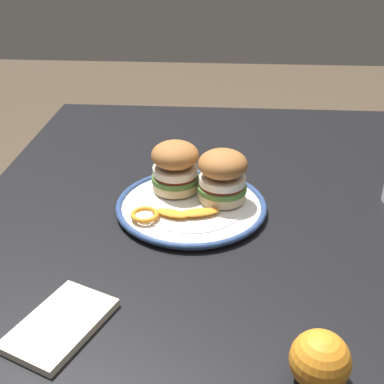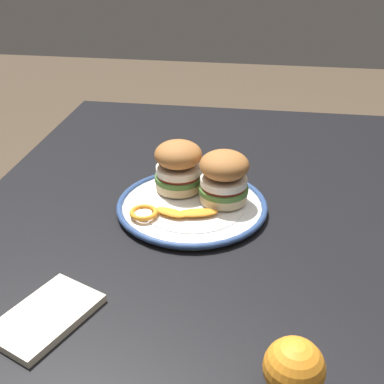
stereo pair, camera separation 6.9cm
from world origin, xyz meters
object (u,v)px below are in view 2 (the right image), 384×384
object	(u,v)px
whole_orange	(294,368)
sandwich_half_right	(225,176)
dinner_plate	(192,206)
sandwich_half_left	(178,165)
dining_table	(220,254)

from	to	relation	value
whole_orange	sandwich_half_right	bearing A→B (deg)	-163.82
whole_orange	dinner_plate	bearing A→B (deg)	-155.35
sandwich_half_right	whole_orange	size ratio (longest dim) A/B	1.60
dinner_plate	sandwich_half_left	bearing A→B (deg)	-146.40
sandwich_half_right	whole_orange	xyz separation A→B (m)	(0.42, 0.12, -0.03)
dinner_plate	sandwich_half_right	world-z (taller)	sandwich_half_right
sandwich_half_left	sandwich_half_right	distance (m)	0.10
dining_table	whole_orange	bearing A→B (deg)	17.31
dining_table	sandwich_half_right	bearing A→B (deg)	171.99
sandwich_half_left	whole_orange	world-z (taller)	sandwich_half_left
sandwich_half_left	whole_orange	size ratio (longest dim) A/B	1.62
sandwich_half_right	whole_orange	distance (m)	0.43
dinner_plate	sandwich_half_right	xyz separation A→B (m)	(-0.02, 0.06, 0.06)
dining_table	sandwich_half_right	world-z (taller)	sandwich_half_right
dining_table	sandwich_half_left	xyz separation A→B (m)	(-0.05, -0.09, 0.17)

